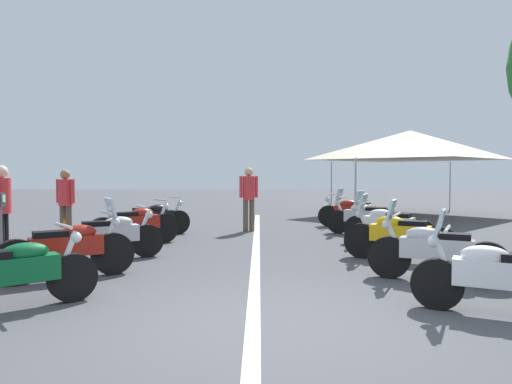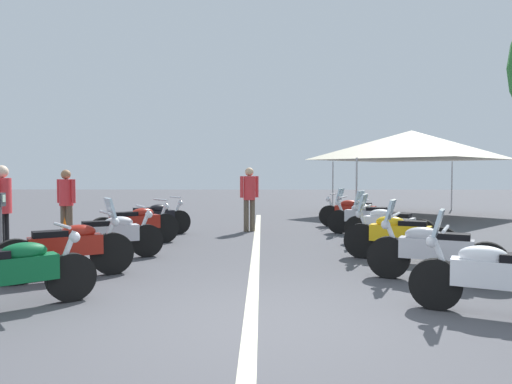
{
  "view_description": "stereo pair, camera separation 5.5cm",
  "coord_description": "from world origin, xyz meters",
  "px_view_note": "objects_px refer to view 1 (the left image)",
  "views": [
    {
      "loc": [
        -4.92,
        -0.07,
        1.62
      ],
      "look_at": [
        4.96,
        0.0,
        1.21
      ],
      "focal_mm": 33.24,
      "sensor_mm": 36.0,
      "label": 1
    },
    {
      "loc": [
        -4.92,
        -0.12,
        1.62
      ],
      "look_at": [
        4.96,
        0.0,
        1.21
      ],
      "focal_mm": 33.24,
      "sensor_mm": 36.0,
      "label": 2
    }
  ],
  "objects_px": {
    "parking_meter": "(0,217)",
    "bystander_1": "(249,194)",
    "bystander_2": "(66,199)",
    "event_tent": "(410,145)",
    "motorcycle_left_row_4": "(152,218)",
    "motorcycle_right_row_4": "(366,217)",
    "motorcycle_right_row_0": "(499,276)",
    "bystander_3": "(2,205)",
    "motorcycle_left_row_1": "(69,248)",
    "motorcycle_right_row_1": "(434,251)",
    "motorcycle_right_row_2": "(399,235)",
    "motorcycle_left_row_3": "(136,225)",
    "traffic_cone_0": "(64,232)",
    "motorcycle_right_row_5": "(354,212)",
    "motorcycle_left_row_2": "(110,236)",
    "motorcycle_left_row_0": "(11,273)",
    "motorcycle_right_row_3": "(387,225)"
  },
  "relations": [
    {
      "from": "motorcycle_left_row_3",
      "to": "motorcycle_right_row_5",
      "type": "xyz_separation_m",
      "value": [
        3.46,
        -5.51,
        -0.01
      ]
    },
    {
      "from": "motorcycle_right_row_2",
      "to": "motorcycle_left_row_1",
      "type": "bearing_deg",
      "value": 41.12
    },
    {
      "from": "motorcycle_right_row_5",
      "to": "traffic_cone_0",
      "type": "distance_m",
      "value": 7.9
    },
    {
      "from": "motorcycle_right_row_2",
      "to": "bystander_1",
      "type": "height_order",
      "value": "bystander_1"
    },
    {
      "from": "motorcycle_right_row_0",
      "to": "bystander_3",
      "type": "bearing_deg",
      "value": 1.28
    },
    {
      "from": "motorcycle_left_row_3",
      "to": "motorcycle_right_row_2",
      "type": "height_order",
      "value": "motorcycle_right_row_2"
    },
    {
      "from": "motorcycle_left_row_1",
      "to": "motorcycle_left_row_4",
      "type": "distance_m",
      "value": 4.91
    },
    {
      "from": "motorcycle_right_row_4",
      "to": "motorcycle_right_row_5",
      "type": "xyz_separation_m",
      "value": [
        1.69,
        -0.02,
        -0.01
      ]
    },
    {
      "from": "motorcycle_left_row_2",
      "to": "motorcycle_right_row_4",
      "type": "distance_m",
      "value": 6.54
    },
    {
      "from": "motorcycle_left_row_0",
      "to": "motorcycle_right_row_0",
      "type": "xyz_separation_m",
      "value": [
        -0.15,
        -5.58,
        0.01
      ]
    },
    {
      "from": "motorcycle_left_row_0",
      "to": "bystander_2",
      "type": "relative_size",
      "value": 0.99
    },
    {
      "from": "bystander_2",
      "to": "parking_meter",
      "type": "bearing_deg",
      "value": -153.23
    },
    {
      "from": "motorcycle_right_row_3",
      "to": "motorcycle_right_row_2",
      "type": "bearing_deg",
      "value": 115.68
    },
    {
      "from": "bystander_1",
      "to": "bystander_3",
      "type": "distance_m",
      "value": 6.2
    },
    {
      "from": "motorcycle_left_row_1",
      "to": "bystander_2",
      "type": "height_order",
      "value": "bystander_2"
    },
    {
      "from": "motorcycle_right_row_1",
      "to": "motorcycle_right_row_3",
      "type": "xyz_separation_m",
      "value": [
        3.4,
        -0.23,
        0.0
      ]
    },
    {
      "from": "motorcycle_right_row_4",
      "to": "motorcycle_right_row_1",
      "type": "bearing_deg",
      "value": 116.77
    },
    {
      "from": "motorcycle_right_row_5",
      "to": "event_tent",
      "type": "height_order",
      "value": "event_tent"
    },
    {
      "from": "traffic_cone_0",
      "to": "bystander_1",
      "type": "height_order",
      "value": "bystander_1"
    },
    {
      "from": "motorcycle_left_row_4",
      "to": "parking_meter",
      "type": "bearing_deg",
      "value": -143.93
    },
    {
      "from": "motorcycle_left_row_4",
      "to": "motorcycle_right_row_4",
      "type": "relative_size",
      "value": 0.91
    },
    {
      "from": "motorcycle_left_row_0",
      "to": "motorcycle_right_row_2",
      "type": "height_order",
      "value": "motorcycle_right_row_2"
    },
    {
      "from": "parking_meter",
      "to": "bystander_3",
      "type": "xyz_separation_m",
      "value": [
        1.04,
        0.53,
        0.13
      ]
    },
    {
      "from": "bystander_3",
      "to": "event_tent",
      "type": "xyz_separation_m",
      "value": [
        9.29,
        -10.42,
        1.62
      ]
    },
    {
      "from": "motorcycle_left_row_0",
      "to": "motorcycle_right_row_3",
      "type": "height_order",
      "value": "motorcycle_right_row_3"
    },
    {
      "from": "motorcycle_right_row_1",
      "to": "bystander_2",
      "type": "bearing_deg",
      "value": -5.46
    },
    {
      "from": "motorcycle_right_row_4",
      "to": "motorcycle_left_row_1",
      "type": "bearing_deg",
      "value": 70.71
    },
    {
      "from": "traffic_cone_0",
      "to": "motorcycle_left_row_0",
      "type": "bearing_deg",
      "value": -163.71
    },
    {
      "from": "motorcycle_right_row_2",
      "to": "event_tent",
      "type": "distance_m",
      "value": 10.05
    },
    {
      "from": "motorcycle_left_row_1",
      "to": "motorcycle_right_row_1",
      "type": "bearing_deg",
      "value": -33.76
    },
    {
      "from": "motorcycle_left_row_2",
      "to": "motorcycle_right_row_1",
      "type": "height_order",
      "value": "motorcycle_right_row_1"
    },
    {
      "from": "motorcycle_right_row_0",
      "to": "bystander_1",
      "type": "xyz_separation_m",
      "value": [
        7.69,
        2.98,
        0.58
      ]
    },
    {
      "from": "parking_meter",
      "to": "bystander_1",
      "type": "distance_m",
      "value": 6.64
    },
    {
      "from": "motorcycle_left_row_0",
      "to": "motorcycle_right_row_3",
      "type": "xyz_separation_m",
      "value": [
        4.92,
        -5.7,
        0.02
      ]
    },
    {
      "from": "bystander_2",
      "to": "event_tent",
      "type": "bearing_deg",
      "value": -35.99
    },
    {
      "from": "motorcycle_left_row_3",
      "to": "parking_meter",
      "type": "relative_size",
      "value": 1.33
    },
    {
      "from": "motorcycle_right_row_0",
      "to": "bystander_2",
      "type": "distance_m",
      "value": 9.35
    },
    {
      "from": "motorcycle_right_row_3",
      "to": "motorcycle_left_row_2",
      "type": "bearing_deg",
      "value": 51.09
    },
    {
      "from": "motorcycle_right_row_2",
      "to": "bystander_2",
      "type": "relative_size",
      "value": 1.15
    },
    {
      "from": "motorcycle_right_row_2",
      "to": "motorcycle_left_row_3",
      "type": "bearing_deg",
      "value": 6.7
    },
    {
      "from": "bystander_3",
      "to": "bystander_2",
      "type": "bearing_deg",
      "value": -98.72
    },
    {
      "from": "traffic_cone_0",
      "to": "motorcycle_right_row_2",
      "type": "bearing_deg",
      "value": -105.47
    },
    {
      "from": "motorcycle_right_row_1",
      "to": "motorcycle_right_row_2",
      "type": "relative_size",
      "value": 0.97
    },
    {
      "from": "bystander_1",
      "to": "bystander_2",
      "type": "xyz_separation_m",
      "value": [
        -1.83,
        4.29,
        -0.05
      ]
    },
    {
      "from": "bystander_3",
      "to": "traffic_cone_0",
      "type": "bearing_deg",
      "value": -105.48
    },
    {
      "from": "motorcycle_left_row_4",
      "to": "motorcycle_right_row_3",
      "type": "xyz_separation_m",
      "value": [
        -1.65,
        -5.54,
        0.01
      ]
    },
    {
      "from": "motorcycle_left_row_0",
      "to": "traffic_cone_0",
      "type": "relative_size",
      "value": 2.72
    },
    {
      "from": "motorcycle_right_row_5",
      "to": "motorcycle_left_row_3",
      "type": "bearing_deg",
      "value": 55.82
    },
    {
      "from": "motorcycle_left_row_2",
      "to": "motorcycle_left_row_1",
      "type": "bearing_deg",
      "value": -123.7
    },
    {
      "from": "motorcycle_right_row_4",
      "to": "bystander_2",
      "type": "relative_size",
      "value": 1.17
    }
  ]
}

